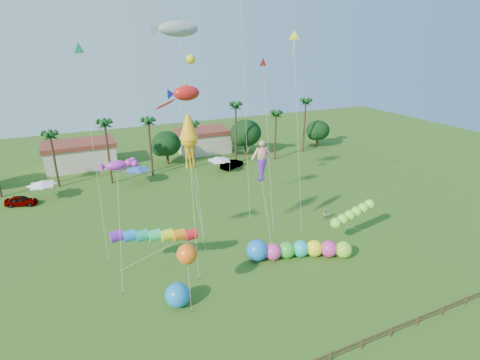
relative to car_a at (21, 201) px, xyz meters
name	(u,v)px	position (x,y,z in m)	size (l,w,h in m)	color
ground	(288,312)	(22.96, -35.30, -0.72)	(160.00, 160.00, 0.00)	#285116
tree_line	(181,142)	(26.52, 8.70, 3.55)	(69.46, 8.91, 11.00)	#3A2819
buildings_row	(140,150)	(19.87, 14.70, 1.28)	(35.00, 7.00, 4.00)	beige
tent_row	(138,169)	(16.96, 1.03, 2.03)	(31.00, 4.00, 0.60)	white
fence	(331,356)	(22.96, -41.30, -0.11)	(36.12, 0.12, 1.00)	brown
car_a	(21,201)	(0.00, 0.00, 0.00)	(1.71, 4.24, 1.44)	#4C4C54
car_b	(232,164)	(34.08, 2.41, 0.09)	(1.72, 4.93, 1.62)	#4C4C54
spectator_b	(326,214)	(36.83, -22.22, 0.12)	(0.82, 0.64, 1.68)	gray
caterpillar_inflatable	(295,250)	(28.25, -28.15, 0.27)	(11.29, 5.97, 2.37)	#D93992
blue_ball	(178,295)	(14.44, -30.39, 0.40)	(2.25, 2.25, 2.25)	#167BCD
rainbow_tube	(171,239)	(15.54, -24.63, 2.85)	(9.65, 2.80, 4.15)	red
green_worm	(336,223)	(33.92, -27.70, 2.05)	(10.07, 3.39, 3.53)	#88FF38
orange_ball_kite	(187,254)	(15.52, -30.45, 4.38)	(2.01, 2.41, 6.02)	orange
merman_kite	(262,165)	(26.44, -23.44, 8.89)	(2.12, 5.56, 11.91)	tan
fish_kite	(187,93)	(20.13, -17.44, 16.21)	(4.63, 6.80, 17.86)	red
shark_kite	(179,29)	(20.62, -14.00, 22.83)	(6.15, 7.84, 24.64)	#9498A1
squid_kite	(189,140)	(18.08, -24.25, 12.81)	(1.85, 4.29, 16.07)	#FFA814
lobster_kite	(116,165)	(11.38, -22.72, 10.71)	(3.82, 5.40, 12.10)	#B128C9
delta_kite_red	(263,66)	(29.18, -18.22, 18.82)	(1.29, 5.11, 20.51)	red
delta_kite_yellow	(294,40)	(31.64, -20.63, 21.70)	(1.26, 4.52, 23.43)	#F1FF1A
delta_kite_green	(80,53)	(9.85, -17.14, 20.56)	(1.27, 4.28, 22.26)	#33D975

